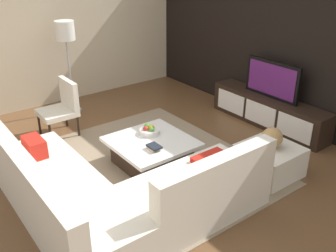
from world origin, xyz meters
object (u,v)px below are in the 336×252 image
at_px(sectional_couch, 113,193).
at_px(accent_chair_near, 62,105).
at_px(media_console, 268,111).
at_px(decorative_ball, 272,138).
at_px(coffee_table, 152,152).
at_px(ottoman, 269,161).
at_px(floor_lamp, 66,36).
at_px(fruit_bowl, 149,130).
at_px(book_stack, 154,147).
at_px(television, 272,80).

height_order(sectional_couch, accent_chair_near, accent_chair_near).
relative_size(media_console, decorative_ball, 8.01).
relative_size(coffee_table, ottoman, 1.47).
xyz_separation_m(floor_lamp, fruit_bowl, (2.26, 0.13, -0.92)).
bearing_deg(ottoman, book_stack, -126.15).
relative_size(coffee_table, fruit_bowl, 3.67).
bearing_deg(coffee_table, decorative_ball, 44.53).
bearing_deg(floor_lamp, television, 42.53).
distance_m(television, floor_lamp, 3.49).
bearing_deg(television, fruit_bowl, -97.34).
xyz_separation_m(television, book_stack, (0.12, -2.42, -0.39)).
xyz_separation_m(floor_lamp, ottoman, (3.55, 1.13, -1.16)).
bearing_deg(sectional_couch, decorative_ball, 76.86).
height_order(coffee_table, book_stack, book_stack).
relative_size(ottoman, book_stack, 3.68).
bearing_deg(coffee_table, book_stack, -28.22).
xyz_separation_m(media_console, floor_lamp, (-2.54, -2.33, 1.11)).
bearing_deg(television, floor_lamp, -137.47).
relative_size(television, ottoman, 1.45).
bearing_deg(sectional_couch, fruit_bowl, 127.66).
xyz_separation_m(media_console, coffee_table, (-0.10, -2.30, -0.05)).
distance_m(sectional_couch, fruit_bowl, 1.34).
height_order(ottoman, decorative_ball, decorative_ball).
xyz_separation_m(coffee_table, accent_chair_near, (-1.66, -0.54, 0.29)).
relative_size(media_console, fruit_bowl, 7.68).
distance_m(television, coffee_table, 2.38).
xyz_separation_m(ottoman, decorative_ball, (0.00, 0.00, 0.33)).
xyz_separation_m(sectional_couch, fruit_bowl, (-0.81, 1.06, 0.14)).
height_order(media_console, sectional_couch, sectional_couch).
distance_m(decorative_ball, book_stack, 1.51).
bearing_deg(decorative_ball, television, 129.98).
bearing_deg(coffee_table, television, 87.51).
distance_m(coffee_table, floor_lamp, 2.70).
bearing_deg(television, accent_chair_near, -121.85).
height_order(television, book_stack, television).
height_order(media_console, accent_chair_near, accent_chair_near).
bearing_deg(accent_chair_near, television, 66.76).
xyz_separation_m(television, floor_lamp, (-2.54, -2.33, 0.56)).
xyz_separation_m(media_console, fruit_bowl, (-0.28, -2.20, 0.18)).
distance_m(accent_chair_near, book_stack, 1.93).
height_order(television, ottoman, television).
bearing_deg(floor_lamp, book_stack, -1.85).
bearing_deg(fruit_bowl, decorative_ball, 37.58).
bearing_deg(fruit_bowl, book_stack, -28.08).
relative_size(sectional_couch, decorative_ball, 9.24).
xyz_separation_m(decorative_ball, book_stack, (-0.89, -1.21, -0.12)).
distance_m(coffee_table, decorative_ball, 1.59).
height_order(coffee_table, ottoman, ottoman).
height_order(media_console, ottoman, media_console).
relative_size(floor_lamp, fruit_bowl, 5.76).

